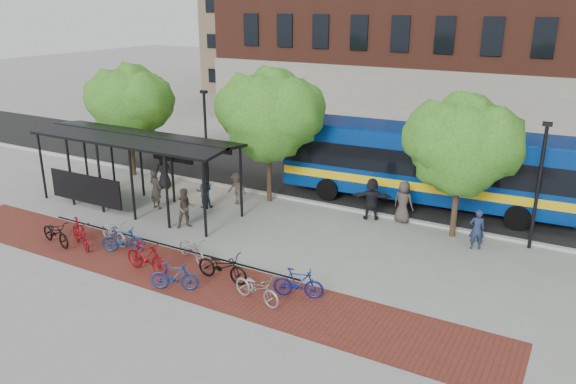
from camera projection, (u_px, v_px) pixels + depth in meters
The scene contains 30 objects.
ground at pixel (290, 235), 23.73m from camera, with size 160.00×160.00×0.00m, color #9E9E99.
asphalt_street at pixel (362, 184), 30.33m from camera, with size 160.00×8.00×0.01m, color black.
curb at pixel (330, 206), 27.01m from camera, with size 160.00×0.25×0.12m, color #B7B7B2.
brick_strip at pixel (176, 272), 20.53m from camera, with size 24.00×3.00×0.01m, color maroon.
bike_rack_rail at pixel (165, 255), 21.87m from camera, with size 12.00×0.05×0.95m, color black.
bus_shelter at pixel (133, 146), 26.13m from camera, with size 10.60×3.07×3.60m.
tree_a at pixel (130, 101), 30.64m from camera, with size 4.90×4.00×6.18m.
tree_b at pixel (271, 112), 26.40m from camera, with size 5.15×4.20×6.47m.
tree_c at pixel (464, 142), 22.36m from camera, with size 4.66×3.80×5.92m.
lamp_post_left at pixel (206, 136), 29.05m from camera, with size 0.35×0.20×5.12m.
lamp_post_right at pixel (539, 183), 21.64m from camera, with size 0.35×0.20×5.12m.
bus at pixel (426, 162), 26.72m from camera, with size 13.93×3.87×3.72m.
bike_0 at pixel (56, 233), 22.70m from camera, with size 0.67×1.92×1.01m, color black.
bike_1 at pixel (80, 233), 22.42m from camera, with size 0.55×1.96×1.18m, color maroon.
bike_2 at pixel (114, 232), 22.83m from camera, with size 0.67×1.91×1.00m, color #B4B4B7.
bike_3 at pixel (123, 240), 21.98m from camera, with size 0.50×1.77×1.06m, color navy.
bike_5 at pixel (147, 257), 20.36m from camera, with size 0.57×2.01×1.21m, color maroon.
bike_6 at pixel (192, 249), 21.32m from camera, with size 0.61×1.75×0.92m, color gray.
bike_7 at pixel (174, 276), 19.12m from camera, with size 0.48×1.69×1.02m, color navy.
bike_8 at pixel (222, 266), 19.75m from camera, with size 0.72×2.06×1.08m, color black.
bike_10 at pixel (257, 288), 18.34m from camera, with size 0.67×1.91×1.01m, color #9FA0A2.
bike_11 at pixel (298, 283), 18.64m from camera, with size 0.49×1.72×1.04m, color navy.
pedestrian_0 at pixel (164, 171), 29.47m from camera, with size 0.89×0.58×1.83m, color black.
pedestrian_1 at pixel (156, 189), 26.52m from camera, with size 0.71×0.47×1.95m, color #36312B.
pedestrian_2 at pixel (204, 191), 26.70m from camera, with size 0.79×0.61×1.62m, color #223750.
pedestrian_3 at pixel (237, 189), 27.13m from camera, with size 1.02×0.59×1.59m, color #50413C.
pedestrian_5 at pixel (372, 199), 25.22m from camera, with size 1.79×0.57×1.93m, color black.
pedestrian_6 at pixel (403, 202), 24.86m from camera, with size 0.93×0.60×1.90m, color #463C38.
pedestrian_7 at pixel (477, 229), 22.19m from camera, with size 0.61×0.40×1.67m, color #212C4F.
pedestrian_8 at pixel (186, 208), 24.28m from camera, with size 0.86×0.67×1.78m, color #4F453B.
Camera 1 is at (10.64, -19.10, 9.40)m, focal length 35.00 mm.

